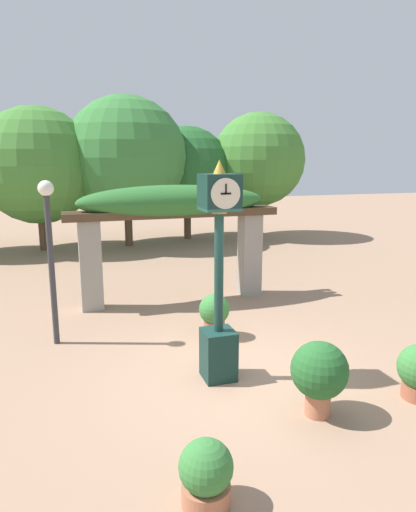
% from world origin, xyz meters
% --- Properties ---
extents(ground_plane, '(60.00, 60.00, 0.00)m').
position_xyz_m(ground_plane, '(0.00, 0.00, 0.00)').
color(ground_plane, '#9E7A60').
extents(pedestal_clock, '(0.49, 0.54, 3.13)m').
position_xyz_m(pedestal_clock, '(-0.27, -0.01, 1.46)').
color(pedestal_clock, '#14332D').
rests_on(pedestal_clock, ground).
extents(pergola, '(4.66, 1.05, 2.60)m').
position_xyz_m(pergola, '(0.00, 3.79, 1.99)').
color(pergola, gray).
rests_on(pergola, ground).
extents(potted_plant_near_left, '(0.71, 0.71, 0.96)m').
position_xyz_m(potted_plant_near_left, '(0.60, -1.32, 0.57)').
color(potted_plant_near_left, '#B26B4C').
rests_on(potted_plant_near_left, ground).
extents(potted_plant_far_left, '(0.51, 0.51, 0.65)m').
position_xyz_m(potted_plant_far_left, '(-1.19, -2.34, 0.32)').
color(potted_plant_far_left, '#B26B4C').
rests_on(potted_plant_far_left, ground).
extents(potted_plant_far_right, '(0.55, 0.55, 0.80)m').
position_xyz_m(potted_plant_far_right, '(0.17, 1.50, 0.44)').
color(potted_plant_far_right, '#9E563D').
rests_on(potted_plant_far_right, ground).
extents(lamp_post, '(0.26, 0.26, 2.80)m').
position_xyz_m(lamp_post, '(-2.53, 2.06, 1.83)').
color(lamp_post, '#333338').
rests_on(lamp_post, ground).
extents(tree_line, '(14.43, 4.76, 5.36)m').
position_xyz_m(tree_line, '(-0.08, 11.14, 3.00)').
color(tree_line, brown).
rests_on(tree_line, ground).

